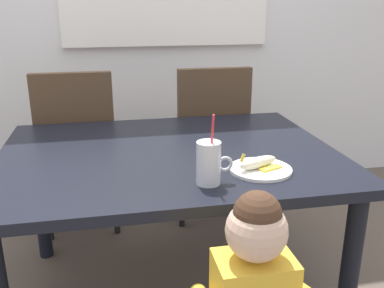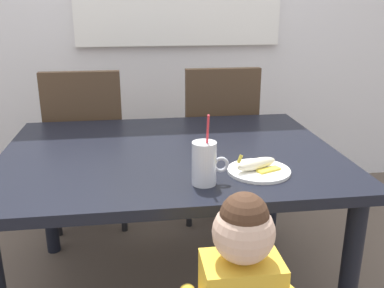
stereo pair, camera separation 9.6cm
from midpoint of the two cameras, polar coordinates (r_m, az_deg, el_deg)
name	(u,v)px [view 1 (the left image)]	position (r m, az deg, el deg)	size (l,w,h in m)	color
dining_table	(169,170)	(1.82, -4.60, -3.48)	(1.39, 1.05, 0.71)	black
dining_chair_left	(78,143)	(2.52, -16.08, 0.16)	(0.44, 0.45, 0.96)	#4C3826
dining_chair_right	(209,135)	(2.57, 1.25, 1.25)	(0.44, 0.45, 0.96)	#4C3826
milk_cup	(209,165)	(1.44, 0.38, -2.89)	(0.13, 0.08, 0.25)	silver
snack_plate	(261,169)	(1.58, 7.46, -3.40)	(0.23, 0.23, 0.01)	white
peeled_banana	(258,163)	(1.58, 7.19, -2.53)	(0.18, 0.13, 0.07)	#F4EAC6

